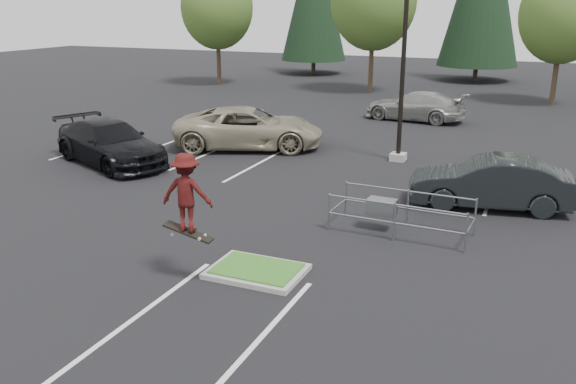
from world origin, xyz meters
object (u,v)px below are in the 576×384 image
at_px(car_l_black, 108,142).
at_px(car_r_charc, 490,183).
at_px(decid_b, 373,4).
at_px(car_far_silver, 415,106).
at_px(decid_a, 217,10).
at_px(car_l_tan, 246,128).
at_px(decid_c, 562,18).
at_px(skateboarder, 186,193).
at_px(cart_corral, 386,208).
at_px(light_pole, 404,46).

height_order(car_l_black, car_r_charc, car_l_black).
distance_m(decid_b, car_far_silver, 12.03).
xyz_separation_m(decid_a, car_r_charc, (22.51, -22.75, -4.77)).
bearing_deg(car_l_tan, car_r_charc, -133.63).
relative_size(decid_b, car_far_silver, 1.80).
relative_size(decid_c, car_l_black, 1.43).
xyz_separation_m(decid_a, skateboarder, (16.81, -31.03, -3.43)).
bearing_deg(car_r_charc, decid_b, -166.64).
bearing_deg(car_l_tan, decid_c, -55.51).
relative_size(decid_a, cart_corral, 2.29).
relative_size(decid_a, car_l_tan, 1.38).
bearing_deg(decid_b, decid_c, -3.34).
bearing_deg(decid_a, skateboarder, -61.56).
xyz_separation_m(decid_a, car_far_silver, (17.24, -8.97, -4.81)).
bearing_deg(cart_corral, car_l_black, 168.66).
bearing_deg(car_l_tan, car_far_silver, -51.32).
height_order(decid_a, cart_corral, decid_a).
bearing_deg(skateboarder, cart_corral, -134.49).
distance_m(cart_corral, skateboarder, 6.17).
xyz_separation_m(decid_c, car_l_black, (-15.99, -22.83, -4.40)).
bearing_deg(decid_b, car_l_tan, -90.40).
xyz_separation_m(decid_b, decid_c, (12.00, -0.70, -0.79)).
bearing_deg(car_r_charc, cart_corral, -47.68).
bearing_deg(decid_a, decid_c, -0.48).
distance_m(light_pole, car_l_black, 12.21).
bearing_deg(light_pole, cart_corral, -78.89).
xyz_separation_m(light_pole, decid_c, (5.49, 17.83, 0.69)).
distance_m(decid_b, cart_corral, 28.23).
distance_m(decid_a, car_l_black, 24.84).
height_order(car_l_tan, car_far_silver, car_l_tan).
distance_m(light_pole, decid_c, 18.67).
height_order(decid_b, decid_c, decid_b).
bearing_deg(skateboarder, decid_a, -72.99).
xyz_separation_m(light_pole, car_l_black, (-10.50, -5.00, -3.71)).
distance_m(decid_a, cart_corral, 33.22).
bearing_deg(decid_c, car_l_tan, -123.50).
bearing_deg(car_l_black, car_l_tan, -17.41).
height_order(decid_c, skateboarder, decid_c).
xyz_separation_m(decid_c, car_far_silver, (-6.76, -8.77, -4.48)).
bearing_deg(light_pole, car_l_tan, -175.70).
bearing_deg(decid_c, light_pole, -107.11).
relative_size(cart_corral, car_l_tan, 0.60).
height_order(skateboarder, car_l_tan, skateboarder).
bearing_deg(car_l_black, decid_c, -11.81).
relative_size(skateboarder, car_r_charc, 0.41).
bearing_deg(car_far_silver, car_l_tan, -23.11).
distance_m(decid_a, car_r_charc, 32.36).
xyz_separation_m(decid_a, decid_b, (12.00, 0.50, 0.46)).
xyz_separation_m(decid_b, car_far_silver, (5.24, -9.47, -5.27)).
distance_m(skateboarder, car_l_black, 11.96).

